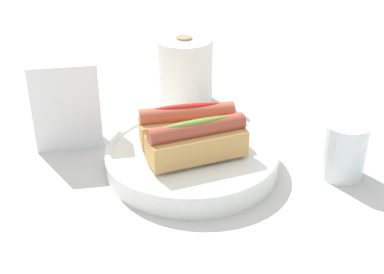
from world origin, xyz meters
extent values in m
plane|color=beige|center=(0.00, 0.00, 0.00)|extent=(2.40, 2.40, 0.00)
cylinder|color=white|center=(0.01, -0.01, 0.02)|extent=(0.27, 0.27, 0.03)
torus|color=white|center=(0.01, -0.01, 0.03)|extent=(0.27, 0.27, 0.01)
cube|color=tan|center=(0.01, -0.03, 0.06)|extent=(0.16, 0.09, 0.04)
cylinder|color=#A84733|center=(0.01, -0.03, 0.09)|extent=(0.15, 0.06, 0.03)
ellipsoid|color=olive|center=(0.01, -0.03, 0.10)|extent=(0.11, 0.04, 0.01)
cube|color=tan|center=(0.01, 0.02, 0.06)|extent=(0.15, 0.06, 0.04)
cylinder|color=#BC563D|center=(0.01, 0.02, 0.09)|extent=(0.15, 0.04, 0.03)
ellipsoid|color=red|center=(0.01, 0.02, 0.10)|extent=(0.11, 0.02, 0.01)
cylinder|color=white|center=(0.24, -0.05, 0.04)|extent=(0.07, 0.07, 0.09)
cylinder|color=silver|center=(0.24, -0.05, 0.04)|extent=(0.06, 0.06, 0.07)
cylinder|color=white|center=(0.03, 0.25, 0.07)|extent=(0.11, 0.11, 0.13)
cylinder|color=#997A5B|center=(0.03, 0.25, 0.13)|extent=(0.03, 0.03, 0.00)
cube|color=white|center=(-0.19, 0.10, 0.07)|extent=(0.11, 0.05, 0.15)
camera|label=1|loc=(-0.08, -0.73, 0.46)|focal=50.65mm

